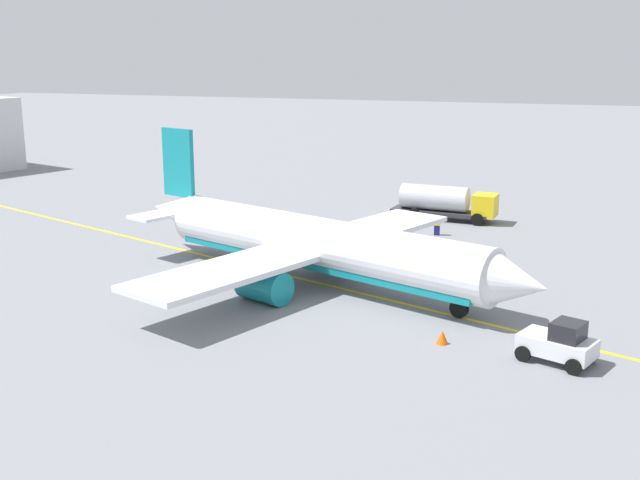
% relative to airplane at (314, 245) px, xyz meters
% --- Properties ---
extents(ground_plane, '(400.00, 400.00, 0.00)m').
position_rel_airplane_xyz_m(ground_plane, '(0.50, -0.17, -2.57)').
color(ground_plane, slate).
extents(airplane, '(32.28, 28.06, 9.49)m').
position_rel_airplane_xyz_m(airplane, '(0.00, 0.00, 0.00)').
color(airplane, white).
rests_on(airplane, ground).
extents(fuel_tanker, '(9.75, 3.24, 3.15)m').
position_rel_airplane_xyz_m(fuel_tanker, '(4.17, 22.88, -0.86)').
color(fuel_tanker, '#2D2D33').
rests_on(fuel_tanker, ground).
extents(pushback_tug, '(4.06, 3.30, 2.20)m').
position_rel_airplane_xyz_m(pushback_tug, '(16.37, -8.58, -1.56)').
color(pushback_tug, silver).
rests_on(pushback_tug, ground).
extents(refueling_worker, '(0.53, 0.37, 1.71)m').
position_rel_airplane_xyz_m(refueling_worker, '(4.80, 16.53, -1.75)').
color(refueling_worker, navy).
rests_on(refueling_worker, ground).
extents(safety_cone_nose, '(0.66, 0.66, 0.74)m').
position_rel_airplane_xyz_m(safety_cone_nose, '(10.43, -8.14, -2.20)').
color(safety_cone_nose, '#F2590F').
rests_on(safety_cone_nose, ground).
extents(taxi_line_marking, '(84.16, 29.36, 0.01)m').
position_rel_airplane_xyz_m(taxi_line_marking, '(0.50, -0.17, -2.57)').
color(taxi_line_marking, yellow).
rests_on(taxi_line_marking, ground).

